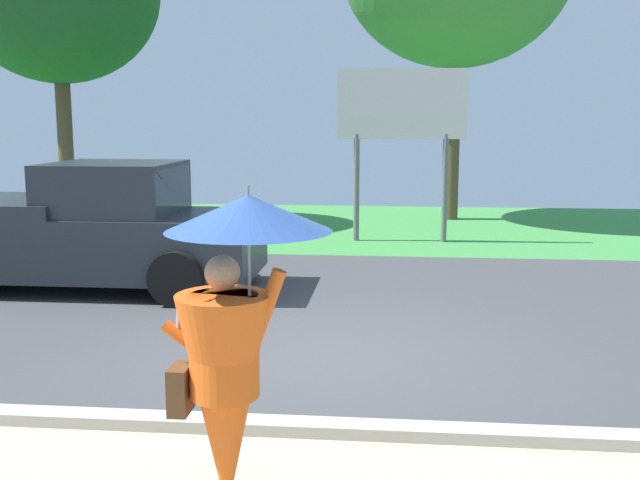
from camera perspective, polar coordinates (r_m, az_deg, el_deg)
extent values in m
cube|color=#424244|center=(10.11, 1.54, -5.55)|extent=(40.00, 8.00, 0.10)
cube|color=#409144|center=(17.95, 3.40, 0.95)|extent=(40.00, 8.00, 0.10)
cube|color=#B2AD9E|center=(6.31, -1.19, -13.93)|extent=(40.00, 0.24, 0.10)
cone|color=#E55B19|center=(4.92, -7.17, -12.38)|extent=(0.60, 0.60, 1.45)
cylinder|color=#E55B19|center=(4.78, -7.27, -7.92)|extent=(0.44, 0.44, 0.65)
sphere|color=tan|center=(4.67, -7.38, -2.46)|extent=(0.22, 0.22, 0.22)
cylinder|color=#E55B19|center=(4.66, -3.96, -4.83)|extent=(0.24, 0.09, 0.45)
cylinder|color=#E55B19|center=(4.86, -10.24, -7.33)|extent=(0.29, 0.08, 0.24)
cylinder|color=gray|center=(4.63, -5.36, -2.09)|extent=(0.02, 0.02, 0.75)
cone|color=#33569E|center=(4.57, -5.43, 2.03)|extent=(1.02, 1.02, 0.22)
cylinder|color=gray|center=(4.56, -5.45, 3.53)|extent=(0.02, 0.02, 0.10)
cube|color=#B7B7BC|center=(4.87, -10.63, -6.11)|extent=(0.02, 0.11, 0.16)
cube|color=brown|center=(4.89, -10.47, -11.01)|extent=(0.12, 0.24, 0.30)
cube|color=#23282D|center=(11.83, -17.35, -0.19)|extent=(5.20, 2.00, 0.90)
cube|color=#23282D|center=(11.55, -15.24, 3.44)|extent=(1.80, 1.84, 0.90)
cube|color=#2D3842|center=(11.28, -11.19, 3.46)|extent=(0.10, 1.70, 0.77)
cylinder|color=black|center=(12.28, -8.13, -0.94)|extent=(0.76, 0.28, 0.76)
cylinder|color=black|center=(10.39, -10.75, -2.88)|extent=(0.76, 0.28, 0.76)
cylinder|color=black|center=(13.50, -22.29, -0.63)|extent=(0.76, 0.28, 0.76)
cylinder|color=slate|center=(15.61, 2.77, 3.96)|extent=(0.12, 0.12, 2.20)
cylinder|color=slate|center=(15.62, 9.39, 3.86)|extent=(0.12, 0.12, 2.20)
cube|color=silver|center=(15.53, 6.19, 10.17)|extent=(2.60, 0.10, 1.40)
cylinder|color=brown|center=(19.22, -18.66, 7.11)|extent=(0.36, 0.36, 3.96)
cylinder|color=brown|center=(19.16, 9.98, 8.22)|extent=(0.36, 0.36, 4.48)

